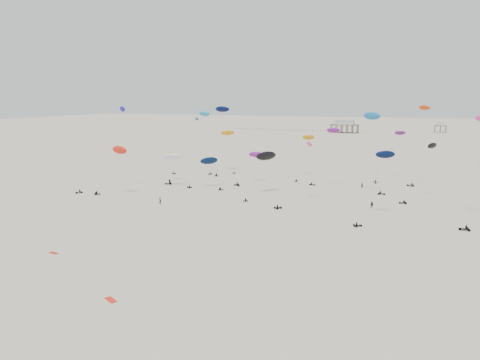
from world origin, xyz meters
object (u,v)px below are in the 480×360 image
at_px(pavilion_main, 344,127).
at_px(rig_9, 419,137).
at_px(rig_0, 207,128).
at_px(pavilion_small, 440,128).
at_px(rig_4, 224,116).
at_px(spectator_0, 160,204).

distance_m(pavilion_main, rig_9, 222.11).
bearing_deg(rig_9, rig_0, 94.62).
distance_m(pavilion_small, rig_4, 255.00).
height_order(pavilion_main, rig_0, rig_0).
xyz_separation_m(pavilion_small, rig_0, (-88.55, -247.69, 13.01)).
xyz_separation_m(pavilion_main, rig_4, (-15.61, -209.60, 16.17)).
relative_size(pavilion_main, pavilion_small, 2.33).
height_order(pavilion_small, rig_4, rig_4).
distance_m(rig_9, spectator_0, 80.94).
xyz_separation_m(pavilion_small, rig_9, (-18.59, -245.79, 11.79)).
bearing_deg(pavilion_main, pavilion_small, 23.20).
relative_size(rig_9, spectator_0, 11.41).
xyz_separation_m(rig_0, rig_4, (2.94, 8.09, 3.90)).
bearing_deg(rig_9, pavilion_main, 16.46).
relative_size(rig_0, spectator_0, 10.28).
bearing_deg(rig_4, spectator_0, 70.11).
height_order(pavilion_small, rig_9, rig_9).
relative_size(rig_0, rig_9, 0.90).
xyz_separation_m(rig_0, spectator_0, (7.98, -47.86, -16.49)).
bearing_deg(pavilion_main, rig_0, -94.87).
height_order(pavilion_main, rig_9, rig_9).
bearing_deg(rig_0, spectator_0, 85.14).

